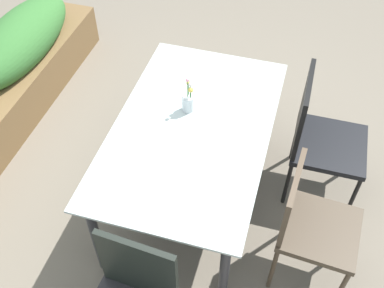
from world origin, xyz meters
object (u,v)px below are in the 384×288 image
object	(u,v)px
dining_table	(192,135)
flower_vase	(188,101)
chair_near_right	(319,134)
chair_near_left	(309,221)

from	to	relation	value
dining_table	flower_vase	bearing A→B (deg)	25.09
chair_near_right	flower_vase	xyz separation A→B (m)	(-0.20, 0.85, 0.26)
chair_near_right	dining_table	bearing A→B (deg)	-66.02
dining_table	flower_vase	world-z (taller)	flower_vase
chair_near_left	chair_near_right	xyz separation A→B (m)	(0.70, 0.02, 0.01)
chair_near_left	chair_near_right	size ratio (longest dim) A/B	0.92
dining_table	chair_near_left	bearing A→B (deg)	-113.58
dining_table	chair_near_left	xyz separation A→B (m)	(-0.35, -0.80, -0.13)
dining_table	chair_near_left	world-z (taller)	chair_near_left
chair_near_right	flower_vase	world-z (taller)	flower_vase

